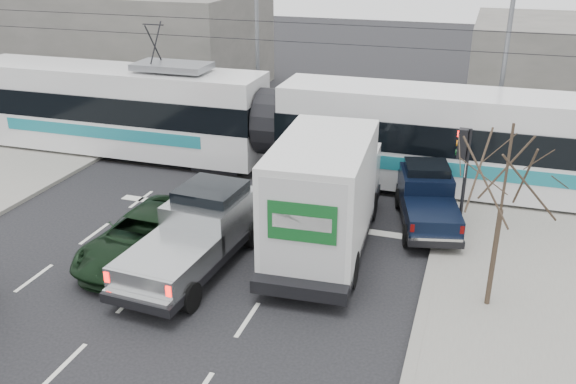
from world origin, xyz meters
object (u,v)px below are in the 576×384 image
(traffic_signal, at_px, (463,159))
(silver_pickup, at_px, (200,230))
(green_car, at_px, (146,236))
(street_lamp_near, at_px, (502,45))
(bare_tree, at_px, (506,177))
(tram, at_px, (271,123))
(box_truck, at_px, (326,195))
(navy_pickup, at_px, (427,197))
(street_lamp_far, at_px, (253,26))

(traffic_signal, xyz_separation_m, silver_pickup, (-7.19, -4.18, -1.63))
(traffic_signal, xyz_separation_m, green_car, (-8.95, -4.36, -2.01))
(street_lamp_near, xyz_separation_m, green_car, (-9.80, -11.87, -4.38))
(traffic_signal, bearing_deg, bare_tree, -74.24)
(tram, relative_size, box_truck, 3.67)
(silver_pickup, bearing_deg, traffic_signal, 33.71)
(street_lamp_near, distance_m, silver_pickup, 14.73)
(silver_pickup, height_order, green_car, silver_pickup)
(navy_pickup, bearing_deg, traffic_signal, -50.75)
(box_truck, xyz_separation_m, navy_pickup, (2.83, 2.91, -0.91))
(tram, height_order, silver_pickup, tram)
(traffic_signal, relative_size, tram, 0.13)
(box_truck, bearing_deg, green_car, -159.91)
(street_lamp_near, xyz_separation_m, street_lamp_far, (-11.50, 2.00, 0.00))
(traffic_signal, distance_m, silver_pickup, 8.47)
(bare_tree, bearing_deg, traffic_signal, 105.76)
(street_lamp_near, distance_m, box_truck, 11.19)
(traffic_signal, height_order, navy_pickup, traffic_signal)
(traffic_signal, relative_size, street_lamp_near, 0.40)
(traffic_signal, relative_size, green_car, 0.69)
(silver_pickup, relative_size, green_car, 1.20)
(traffic_signal, xyz_separation_m, street_lamp_near, (0.84, 7.50, 2.37))
(street_lamp_far, bearing_deg, navy_pickup, -42.16)
(bare_tree, distance_m, box_truck, 5.67)
(green_car, bearing_deg, street_lamp_near, 52.97)
(traffic_signal, distance_m, street_lamp_near, 7.91)
(street_lamp_near, bearing_deg, silver_pickup, -124.52)
(bare_tree, bearing_deg, street_lamp_near, 91.42)
(street_lamp_near, relative_size, silver_pickup, 1.43)
(bare_tree, relative_size, silver_pickup, 0.80)
(tram, distance_m, silver_pickup, 8.24)
(street_lamp_near, height_order, street_lamp_far, same)
(green_car, bearing_deg, silver_pickup, 8.58)
(bare_tree, bearing_deg, silver_pickup, -178.77)
(traffic_signal, relative_size, silver_pickup, 0.57)
(bare_tree, height_order, silver_pickup, bare_tree)
(street_lamp_far, xyz_separation_m, box_truck, (6.79, -11.62, -3.23))
(street_lamp_far, bearing_deg, bare_tree, -48.88)
(street_lamp_far, bearing_deg, traffic_signal, -41.72)
(street_lamp_near, relative_size, street_lamp_far, 1.00)
(green_car, bearing_deg, tram, 84.68)
(box_truck, bearing_deg, street_lamp_far, 116.58)
(tram, bearing_deg, street_lamp_near, 21.63)
(street_lamp_far, bearing_deg, street_lamp_near, -9.87)
(traffic_signal, bearing_deg, silver_pickup, -149.85)
(silver_pickup, height_order, navy_pickup, silver_pickup)
(street_lamp_far, bearing_deg, tram, -62.63)
(bare_tree, xyz_separation_m, traffic_signal, (-1.13, 4.00, -1.05))
(bare_tree, xyz_separation_m, tram, (-8.93, 7.99, -1.73))
(box_truck, height_order, green_car, box_truck)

